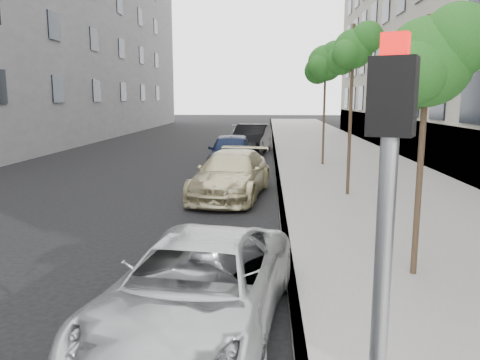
# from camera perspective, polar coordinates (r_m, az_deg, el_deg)

# --- Properties ---
(ground) EXTENTS (160.00, 160.00, 0.00)m
(ground) POSITION_cam_1_polar(r_m,az_deg,el_deg) (6.75, -3.69, -16.41)
(ground) COLOR black
(ground) RESTS_ON ground
(sidewalk) EXTENTS (6.40, 72.00, 0.14)m
(sidewalk) POSITION_cam_1_polar(r_m,az_deg,el_deg) (30.35, 10.04, 4.26)
(sidewalk) COLOR gray
(sidewalk) RESTS_ON ground
(curb) EXTENTS (0.15, 72.00, 0.14)m
(curb) POSITION_cam_1_polar(r_m,az_deg,el_deg) (30.15, 4.12, 4.35)
(curb) COLOR #9E9B93
(curb) RESTS_ON ground
(tree_near) EXTENTS (1.71, 1.51, 4.24)m
(tree_near) POSITION_cam_1_polar(r_m,az_deg,el_deg) (7.91, 22.05, 13.18)
(tree_near) COLOR #38281C
(tree_near) RESTS_ON sidewalk
(tree_mid) EXTENTS (1.53, 1.33, 4.99)m
(tree_mid) POSITION_cam_1_polar(r_m,az_deg,el_deg) (14.28, 13.73, 15.18)
(tree_mid) COLOR #38281C
(tree_mid) RESTS_ON sidewalk
(tree_far) EXTENTS (1.83, 1.63, 5.22)m
(tree_far) POSITION_cam_1_polar(r_m,az_deg,el_deg) (20.70, 10.47, 13.84)
(tree_far) COLOR #38281C
(tree_far) RESTS_ON sidewalk
(signal_pole) EXTENTS (0.29, 0.26, 3.19)m
(signal_pole) POSITION_cam_1_polar(r_m,az_deg,el_deg) (2.79, 17.11, -8.48)
(signal_pole) COLOR #939699
(signal_pole) RESTS_ON sidewalk
(minivan) EXTENTS (2.62, 4.69, 1.24)m
(minivan) POSITION_cam_1_polar(r_m,az_deg,el_deg) (6.09, -5.25, -13.03)
(minivan) COLOR #B7B9BC
(minivan) RESTS_ON ground
(suv) EXTENTS (2.58, 4.99, 1.39)m
(suv) POSITION_cam_1_polar(r_m,az_deg,el_deg) (14.35, -1.04, 0.71)
(suv) COLOR #C6BB8D
(suv) RESTS_ON ground
(sedan_blue) EXTENTS (1.93, 4.59, 1.55)m
(sedan_blue) POSITION_cam_1_polar(r_m,az_deg,el_deg) (19.57, -1.06, 3.43)
(sedan_blue) COLOR black
(sedan_blue) RESTS_ON ground
(sedan_black) EXTENTS (2.31, 4.96, 1.57)m
(sedan_black) POSITION_cam_1_polar(r_m,az_deg,el_deg) (25.76, 1.41, 5.03)
(sedan_black) COLOR black
(sedan_black) RESTS_ON ground
(sedan_rear) EXTENTS (2.22, 4.38, 1.22)m
(sedan_rear) POSITION_cam_1_polar(r_m,az_deg,el_deg) (31.18, 0.57, 5.56)
(sedan_rear) COLOR gray
(sedan_rear) RESTS_ON ground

